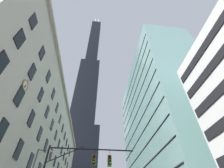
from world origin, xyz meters
The scene contains 4 objects.
station_building centered at (-16.98, 26.95, 13.91)m, with size 12.64×65.90×27.88m.
dark_skyscraper centered at (-12.36, 91.01, 69.50)m, with size 25.66×25.66×228.21m.
glass_office_midrise centered at (18.34, 31.14, 24.77)m, with size 14.78×42.82×49.54m.
traffic_signal_mast centered at (-3.13, 5.09, 5.60)m, with size 9.14×0.63×7.66m.
Camera 1 is at (-1.83, -11.97, 1.55)m, focal length 24.35 mm.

